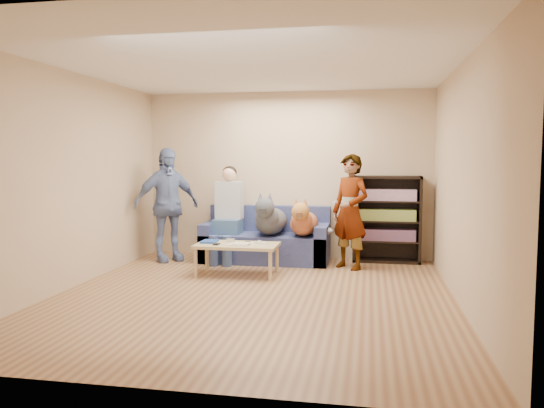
% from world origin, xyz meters
% --- Properties ---
extents(ground, '(5.00, 5.00, 0.00)m').
position_xyz_m(ground, '(0.00, 0.00, 0.00)').
color(ground, brown).
rests_on(ground, ground).
extents(ceiling, '(5.00, 5.00, 0.00)m').
position_xyz_m(ceiling, '(0.00, 0.00, 2.60)').
color(ceiling, white).
rests_on(ceiling, ground).
extents(wall_back, '(4.50, 0.00, 4.50)m').
position_xyz_m(wall_back, '(0.00, 2.50, 1.30)').
color(wall_back, tan).
rests_on(wall_back, ground).
extents(wall_front, '(4.50, 0.00, 4.50)m').
position_xyz_m(wall_front, '(0.00, -2.50, 1.30)').
color(wall_front, tan).
rests_on(wall_front, ground).
extents(wall_left, '(0.00, 5.00, 5.00)m').
position_xyz_m(wall_left, '(-2.25, 0.00, 1.30)').
color(wall_left, tan).
rests_on(wall_left, ground).
extents(wall_right, '(0.00, 5.00, 5.00)m').
position_xyz_m(wall_right, '(2.25, 0.00, 1.30)').
color(wall_right, tan).
rests_on(wall_right, ground).
extents(blanket, '(0.38, 0.32, 0.13)m').
position_xyz_m(blanket, '(0.59, 1.99, 0.49)').
color(blanket, silver).
rests_on(blanket, sofa).
extents(person_standing_right, '(0.71, 0.67, 1.62)m').
position_xyz_m(person_standing_right, '(1.03, 1.73, 0.81)').
color(person_standing_right, gray).
rests_on(person_standing_right, ground).
extents(person_standing_left, '(1.03, 0.99, 1.72)m').
position_xyz_m(person_standing_left, '(-1.74, 1.81, 0.86)').
color(person_standing_left, '#7C8EC7').
rests_on(person_standing_left, ground).
extents(held_controller, '(0.07, 0.12, 0.03)m').
position_xyz_m(held_controller, '(0.83, 1.53, 0.96)').
color(held_controller, silver).
rests_on(held_controller, person_standing_right).
extents(notebook_blue, '(0.20, 0.26, 0.03)m').
position_xyz_m(notebook_blue, '(-0.85, 1.10, 0.43)').
color(notebook_blue, '#1C439B').
rests_on(notebook_blue, coffee_table).
extents(papers, '(0.26, 0.20, 0.02)m').
position_xyz_m(papers, '(-0.40, 0.95, 0.43)').
color(papers, silver).
rests_on(papers, coffee_table).
extents(magazine, '(0.22, 0.17, 0.01)m').
position_xyz_m(magazine, '(-0.37, 0.97, 0.44)').
color(magazine, beige).
rests_on(magazine, coffee_table).
extents(camera_silver, '(0.11, 0.06, 0.05)m').
position_xyz_m(camera_silver, '(-0.57, 1.17, 0.45)').
color(camera_silver, silver).
rests_on(camera_silver, coffee_table).
extents(controller_a, '(0.04, 0.13, 0.03)m').
position_xyz_m(controller_a, '(-0.17, 1.15, 0.43)').
color(controller_a, silver).
rests_on(controller_a, coffee_table).
extents(controller_b, '(0.09, 0.06, 0.03)m').
position_xyz_m(controller_b, '(-0.09, 1.07, 0.43)').
color(controller_b, white).
rests_on(controller_b, coffee_table).
extents(headphone_cup_a, '(0.07, 0.07, 0.02)m').
position_xyz_m(headphone_cup_a, '(-0.25, 1.03, 0.43)').
color(headphone_cup_a, white).
rests_on(headphone_cup_a, coffee_table).
extents(headphone_cup_b, '(0.07, 0.07, 0.02)m').
position_xyz_m(headphone_cup_b, '(-0.25, 1.11, 0.43)').
color(headphone_cup_b, silver).
rests_on(headphone_cup_b, coffee_table).
extents(pen_orange, '(0.13, 0.06, 0.01)m').
position_xyz_m(pen_orange, '(-0.47, 0.89, 0.42)').
color(pen_orange, orange).
rests_on(pen_orange, coffee_table).
extents(pen_black, '(0.13, 0.08, 0.01)m').
position_xyz_m(pen_black, '(-0.33, 1.23, 0.42)').
color(pen_black, black).
rests_on(pen_black, coffee_table).
extents(wallet, '(0.07, 0.12, 0.02)m').
position_xyz_m(wallet, '(-0.70, 0.93, 0.43)').
color(wallet, black).
rests_on(wallet, coffee_table).
extents(sofa, '(1.90, 0.85, 0.82)m').
position_xyz_m(sofa, '(-0.25, 2.10, 0.28)').
color(sofa, '#515B93').
rests_on(sofa, ground).
extents(person_seated, '(0.40, 0.73, 1.47)m').
position_xyz_m(person_seated, '(-0.83, 1.97, 0.77)').
color(person_seated, '#3B5A82').
rests_on(person_seated, sofa).
extents(dog_gray, '(0.46, 1.27, 0.66)m').
position_xyz_m(dog_gray, '(-0.16, 1.90, 0.66)').
color(dog_gray, '#46494F').
rests_on(dog_gray, sofa).
extents(dog_tan, '(0.41, 1.16, 0.59)m').
position_xyz_m(dog_tan, '(0.34, 1.89, 0.63)').
color(dog_tan, '#B66437').
rests_on(dog_tan, sofa).
extents(coffee_table, '(1.10, 0.60, 0.42)m').
position_xyz_m(coffee_table, '(-0.45, 1.05, 0.37)').
color(coffee_table, '#D8C385').
rests_on(coffee_table, ground).
extents(bookshelf, '(1.00, 0.34, 1.30)m').
position_xyz_m(bookshelf, '(1.55, 2.33, 0.68)').
color(bookshelf, black).
rests_on(bookshelf, ground).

